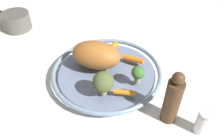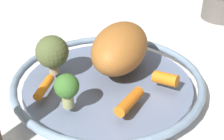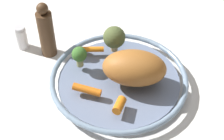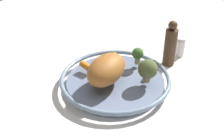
{
  "view_description": "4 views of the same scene",
  "coord_description": "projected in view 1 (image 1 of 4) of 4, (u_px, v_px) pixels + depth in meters",
  "views": [
    {
      "loc": [
        -0.29,
        0.43,
        0.5
      ],
      "look_at": [
        -0.03,
        0.01,
        0.06
      ],
      "focal_mm": 35.63,
      "sensor_mm": 36.0,
      "label": 1
    },
    {
      "loc": [
        -0.39,
        -0.28,
        0.34
      ],
      "look_at": [
        -0.02,
        -0.02,
        0.07
      ],
      "focal_mm": 50.9,
      "sensor_mm": 36.0,
      "label": 2
    },
    {
      "loc": [
        0.2,
        -0.56,
        0.65
      ],
      "look_at": [
        -0.01,
        -0.02,
        0.07
      ],
      "focal_mm": 54.73,
      "sensor_mm": 36.0,
      "label": 3
    },
    {
      "loc": [
        0.5,
        0.47,
        0.5
      ],
      "look_at": [
        0.01,
        -0.0,
        0.06
      ],
      "focal_mm": 42.63,
      "sensor_mm": 36.0,
      "label": 4
    }
  ],
  "objects": [
    {
      "name": "pepper_mill",
      "position": [
        173.0,
        100.0,
        0.55
      ],
      "size": [
        0.04,
        0.04,
        0.17
      ],
      "color": "#4C331E",
      "rests_on": "ground_plane"
    },
    {
      "name": "roast_chicken_piece",
      "position": [
        95.0,
        55.0,
        0.68
      ],
      "size": [
        0.17,
        0.13,
        0.08
      ],
      "primitive_type": "ellipsoid",
      "rotation": [
        0.0,
        0.0,
        0.27
      ],
      "color": "#A56329",
      "rests_on": "serving_bowl"
    },
    {
      "name": "baby_carrot_near_rim",
      "position": [
        124.0,
        92.0,
        0.62
      ],
      "size": [
        0.06,
        0.04,
        0.02
      ],
      "primitive_type": "cylinder",
      "rotation": [
        1.59,
        0.0,
        1.98
      ],
      "color": "orange",
      "rests_on": "serving_bowl"
    },
    {
      "name": "baby_carrot_center",
      "position": [
        113.0,
        47.0,
        0.77
      ],
      "size": [
        0.02,
        0.05,
        0.03
      ],
      "primitive_type": "cylinder",
      "rotation": [
        1.47,
        0.0,
        0.03
      ],
      "color": "orange",
      "rests_on": "serving_bowl"
    },
    {
      "name": "baby_carrot_left",
      "position": [
        133.0,
        59.0,
        0.72
      ],
      "size": [
        0.07,
        0.02,
        0.02
      ],
      "primitive_type": "cylinder",
      "rotation": [
        1.64,
        0.0,
        1.66
      ],
      "color": "orange",
      "rests_on": "serving_bowl"
    },
    {
      "name": "salt_shaker",
      "position": [
        202.0,
        123.0,
        0.55
      ],
      "size": [
        0.03,
        0.03,
        0.07
      ],
      "color": "white",
      "rests_on": "ground_plane"
    },
    {
      "name": "broccoli_floret_small",
      "position": [
        138.0,
        73.0,
        0.64
      ],
      "size": [
        0.04,
        0.04,
        0.06
      ],
      "color": "tan",
      "rests_on": "serving_bowl"
    },
    {
      "name": "saucepan",
      "position": [
        16.0,
        21.0,
        0.92
      ],
      "size": [
        0.19,
        0.12,
        0.07
      ],
      "color": "#56514C",
      "rests_on": "ground_plane"
    },
    {
      "name": "ground_plane",
      "position": [
        107.0,
        77.0,
        0.72
      ],
      "size": [
        2.13,
        2.13,
        0.0
      ],
      "primitive_type": "plane",
      "color": "silver"
    },
    {
      "name": "broccoli_floret_edge",
      "position": [
        103.0,
        82.0,
        0.6
      ],
      "size": [
        0.06,
        0.06,
        0.07
      ],
      "color": "tan",
      "rests_on": "serving_bowl"
    },
    {
      "name": "serving_bowl",
      "position": [
        107.0,
        73.0,
        0.71
      ],
      "size": [
        0.35,
        0.35,
        0.04
      ],
      "color": "slate",
      "rests_on": "ground_plane"
    }
  ]
}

